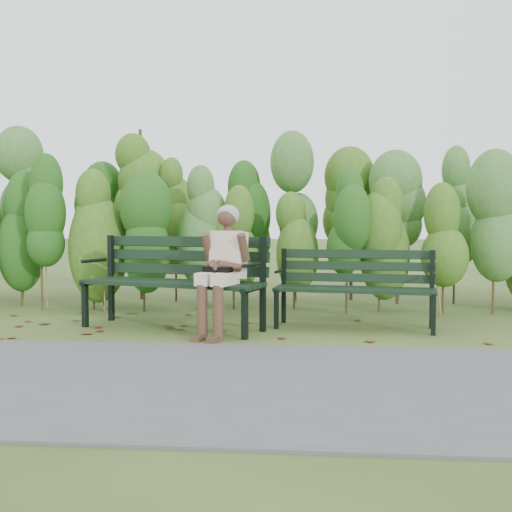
{
  "coord_description": "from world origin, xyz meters",
  "views": [
    {
      "loc": [
        0.6,
        -6.26,
        1.1
      ],
      "look_at": [
        0.0,
        0.35,
        0.75
      ],
      "focal_mm": 42.0,
      "sensor_mm": 36.0,
      "label": 1
    }
  ],
  "objects": [
    {
      "name": "ground",
      "position": [
        0.0,
        0.0,
        0.0
      ],
      "size": [
        80.0,
        80.0,
        0.0
      ],
      "primitive_type": "plane",
      "color": "#3A461D"
    },
    {
      "name": "footpath",
      "position": [
        0.0,
        -2.2,
        0.01
      ],
      "size": [
        60.0,
        2.5,
        0.01
      ],
      "primitive_type": "cube",
      "color": "#474749",
      "rests_on": "ground"
    },
    {
      "name": "bench_left",
      "position": [
        -0.81,
        -0.03,
        0.58
      ],
      "size": [
        2.05,
        1.18,
        0.98
      ],
      "color": "black",
      "rests_on": "ground"
    },
    {
      "name": "bench_right",
      "position": [
        1.08,
        0.16,
        0.49
      ],
      "size": [
        1.73,
        0.79,
        0.83
      ],
      "color": "black",
      "rests_on": "ground"
    },
    {
      "name": "seated_woman",
      "position": [
        -0.26,
        -0.4,
        0.75
      ],
      "size": [
        0.53,
        0.76,
        1.3
      ],
      "color": "beige",
      "rests_on": "ground"
    },
    {
      "name": "hedge_band",
      "position": [
        0.0,
        1.86,
        1.26
      ],
      "size": [
        11.04,
        1.67,
        2.42
      ],
      "color": "#47381E",
      "rests_on": "ground"
    },
    {
      "name": "leaf_litter",
      "position": [
        -0.1,
        -0.19,
        0.0
      ],
      "size": [
        5.97,
        2.17,
        0.01
      ],
      "color": "brown",
      "rests_on": "ground"
    }
  ]
}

